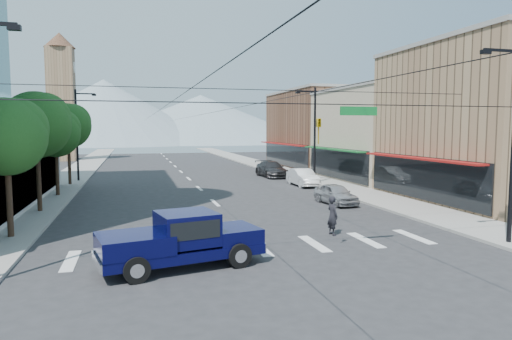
{
  "coord_description": "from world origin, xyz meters",
  "views": [
    {
      "loc": [
        -5.47,
        -17.55,
        5.27
      ],
      "look_at": [
        0.93,
        6.29,
        3.0
      ],
      "focal_mm": 32.0,
      "sensor_mm": 36.0,
      "label": 1
    }
  ],
  "objects_px": {
    "parked_car_near": "(336,194)",
    "parked_car_mid": "(303,177)",
    "pedestrian": "(332,216)",
    "pickup_truck": "(181,239)",
    "parked_car_far": "(272,169)"
  },
  "relations": [
    {
      "from": "parked_car_near",
      "to": "parked_car_mid",
      "type": "distance_m",
      "value": 10.11
    },
    {
      "from": "pedestrian",
      "to": "pickup_truck",
      "type": "bearing_deg",
      "value": 104.34
    },
    {
      "from": "pickup_truck",
      "to": "parked_car_near",
      "type": "distance_m",
      "value": 16.68
    },
    {
      "from": "parked_car_far",
      "to": "parked_car_near",
      "type": "bearing_deg",
      "value": -95.5
    },
    {
      "from": "pickup_truck",
      "to": "pedestrian",
      "type": "bearing_deg",
      "value": 11.38
    },
    {
      "from": "parked_car_mid",
      "to": "parked_car_far",
      "type": "distance_m",
      "value": 8.18
    },
    {
      "from": "parked_car_near",
      "to": "parked_car_mid",
      "type": "xyz_separation_m",
      "value": [
        1.39,
        10.02,
        0.07
      ]
    },
    {
      "from": "pedestrian",
      "to": "parked_car_mid",
      "type": "relative_size",
      "value": 0.41
    },
    {
      "from": "parked_car_far",
      "to": "parked_car_mid",
      "type": "bearing_deg",
      "value": -89.16
    },
    {
      "from": "pickup_truck",
      "to": "pedestrian",
      "type": "height_order",
      "value": "pickup_truck"
    },
    {
      "from": "parked_car_mid",
      "to": "parked_car_far",
      "type": "height_order",
      "value": "parked_car_far"
    },
    {
      "from": "pickup_truck",
      "to": "parked_car_near",
      "type": "height_order",
      "value": "pickup_truck"
    },
    {
      "from": "pickup_truck",
      "to": "parked_car_far",
      "type": "distance_m",
      "value": 32.51
    },
    {
      "from": "parked_car_near",
      "to": "parked_car_far",
      "type": "xyz_separation_m",
      "value": [
        0.88,
        18.18,
        0.13
      ]
    },
    {
      "from": "parked_car_near",
      "to": "parked_car_far",
      "type": "distance_m",
      "value": 18.2
    }
  ]
}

